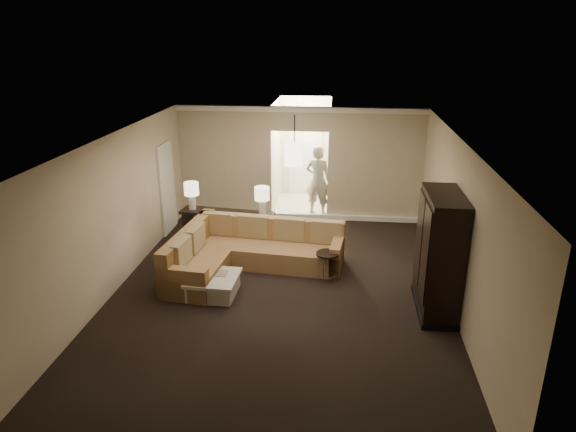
# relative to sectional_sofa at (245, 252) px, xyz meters

# --- Properties ---
(ground) EXTENTS (8.00, 8.00, 0.00)m
(ground) POSITION_rel_sectional_sofa_xyz_m (0.80, -0.91, -0.36)
(ground) COLOR black
(ground) RESTS_ON ground
(wall_back) EXTENTS (6.00, 0.04, 2.80)m
(wall_back) POSITION_rel_sectional_sofa_xyz_m (0.80, 3.09, 1.04)
(wall_back) COLOR #BEB490
(wall_back) RESTS_ON ground
(wall_front) EXTENTS (6.00, 0.04, 2.80)m
(wall_front) POSITION_rel_sectional_sofa_xyz_m (0.80, -4.91, 1.04)
(wall_front) COLOR #BEB490
(wall_front) RESTS_ON ground
(wall_left) EXTENTS (0.04, 8.00, 2.80)m
(wall_left) POSITION_rel_sectional_sofa_xyz_m (-2.20, -0.91, 1.04)
(wall_left) COLOR #BEB490
(wall_left) RESTS_ON ground
(wall_right) EXTENTS (0.04, 8.00, 2.80)m
(wall_right) POSITION_rel_sectional_sofa_xyz_m (3.80, -0.91, 1.04)
(wall_right) COLOR #BEB490
(wall_right) RESTS_ON ground
(ceiling) EXTENTS (6.00, 8.00, 0.02)m
(ceiling) POSITION_rel_sectional_sofa_xyz_m (0.80, -0.91, 2.44)
(ceiling) COLOR white
(ceiling) RESTS_ON wall_back
(crown_molding) EXTENTS (6.00, 0.10, 0.12)m
(crown_molding) POSITION_rel_sectional_sofa_xyz_m (0.80, 3.04, 2.37)
(crown_molding) COLOR white
(crown_molding) RESTS_ON wall_back
(baseboard) EXTENTS (6.00, 0.10, 0.12)m
(baseboard) POSITION_rel_sectional_sofa_xyz_m (0.80, 3.04, -0.30)
(baseboard) COLOR white
(baseboard) RESTS_ON ground
(side_door) EXTENTS (0.05, 0.90, 2.10)m
(side_door) POSITION_rel_sectional_sofa_xyz_m (-2.17, 1.89, 0.69)
(side_door) COLOR white
(side_door) RESTS_ON ground
(foyer) EXTENTS (1.44, 2.02, 2.80)m
(foyer) POSITION_rel_sectional_sofa_xyz_m (0.80, 4.43, 0.94)
(foyer) COLOR silver
(foyer) RESTS_ON ground
(sectional_sofa) EXTENTS (3.27, 2.52, 0.92)m
(sectional_sofa) POSITION_rel_sectional_sofa_xyz_m (0.00, 0.00, 0.00)
(sectional_sofa) COLOR brown
(sectional_sofa) RESTS_ON ground
(coffee_table) EXTENTS (0.92, 0.92, 0.37)m
(coffee_table) POSITION_rel_sectional_sofa_xyz_m (-0.38, -1.09, -0.18)
(coffee_table) COLOR beige
(coffee_table) RESTS_ON ground
(console_table) EXTENTS (2.09, 0.69, 0.79)m
(console_table) POSITION_rel_sectional_sofa_xyz_m (-0.60, 1.13, 0.11)
(console_table) COLOR black
(console_table) RESTS_ON ground
(armoire) EXTENTS (0.61, 1.43, 2.06)m
(armoire) POSITION_rel_sectional_sofa_xyz_m (3.49, -1.18, 0.62)
(armoire) COLOR black
(armoire) RESTS_ON ground
(drink_table) EXTENTS (0.44, 0.44, 0.55)m
(drink_table) POSITION_rel_sectional_sofa_xyz_m (1.64, -0.27, 0.03)
(drink_table) COLOR black
(drink_table) RESTS_ON ground
(table_lamp_left) EXTENTS (0.32, 0.32, 0.61)m
(table_lamp_left) POSITION_rel_sectional_sofa_xyz_m (-1.38, 1.22, 0.83)
(table_lamp_left) COLOR silver
(table_lamp_left) RESTS_ON console_table
(table_lamp_right) EXTENTS (0.32, 0.32, 0.61)m
(table_lamp_right) POSITION_rel_sectional_sofa_xyz_m (0.19, 1.04, 0.83)
(table_lamp_right) COLOR silver
(table_lamp_right) RESTS_ON console_table
(pendant_light) EXTENTS (0.38, 0.38, 1.09)m
(pendant_light) POSITION_rel_sectional_sofa_xyz_m (0.80, 1.79, 1.59)
(pendant_light) COLOR black
(pendant_light) RESTS_ON ceiling
(person) EXTENTS (0.83, 0.67, 2.01)m
(person) POSITION_rel_sectional_sofa_xyz_m (1.25, 3.39, 0.64)
(person) COLOR beige
(person) RESTS_ON ground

